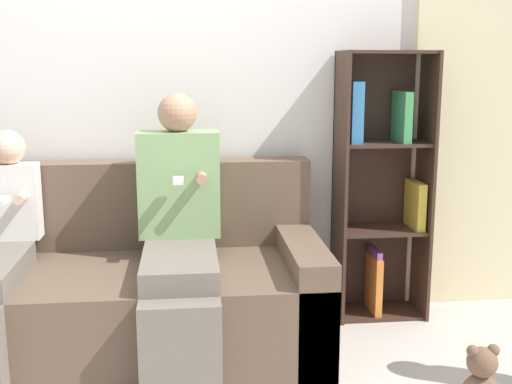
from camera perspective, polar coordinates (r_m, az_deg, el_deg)
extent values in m
cube|color=silver|center=(3.68, -7.81, 8.54)|extent=(10.00, 0.06, 2.55)
cube|color=beige|center=(4.01, 18.60, 5.19)|extent=(0.72, 0.04, 2.12)
cube|color=brown|center=(3.31, -12.89, -10.73)|extent=(2.14, 0.76, 0.45)
cube|color=brown|center=(3.67, -12.22, -4.50)|extent=(2.14, 0.19, 0.93)
cube|color=brown|center=(3.31, 4.32, -9.31)|extent=(0.19, 0.76, 0.57)
cube|color=#70665B|center=(2.88, -6.72, -13.97)|extent=(0.36, 0.12, 0.45)
cube|color=#70665B|center=(3.09, -6.79, -6.60)|extent=(0.36, 0.55, 0.11)
cube|color=#84AD70|center=(3.37, -6.87, 0.70)|extent=(0.42, 0.19, 0.55)
sphere|color=tan|center=(3.32, -7.02, 7.00)|extent=(0.20, 0.20, 0.20)
cylinder|color=tan|center=(3.21, -4.86, 1.23)|extent=(0.05, 0.10, 0.05)
cube|color=white|center=(3.16, -6.93, 1.03)|extent=(0.05, 0.12, 0.02)
cube|color=white|center=(3.53, -20.90, -0.79)|extent=(0.28, 0.13, 0.39)
sphere|color=beige|center=(3.48, -21.23, 3.71)|extent=(0.18, 0.18, 0.18)
cylinder|color=beige|center=(3.40, -20.16, -0.52)|extent=(0.05, 0.10, 0.05)
cube|color=white|center=(3.37, -21.63, -0.72)|extent=(0.05, 0.12, 0.02)
cube|color=#3D281E|center=(3.65, 7.45, 0.35)|extent=(0.02, 0.32, 1.52)
cube|color=#3D281E|center=(3.79, 14.71, 0.50)|extent=(0.02, 0.32, 1.52)
cube|color=#3D281E|center=(3.85, 10.49, 0.85)|extent=(0.51, 0.02, 1.52)
cube|color=#3D281E|center=(3.92, 10.72, -10.40)|extent=(0.47, 0.28, 0.02)
cube|color=#3D281E|center=(3.77, 11.00, -3.31)|extent=(0.47, 0.28, 0.02)
cube|color=#3D281E|center=(3.67, 11.30, 4.26)|extent=(0.47, 0.28, 0.02)
cube|color=#3D281E|center=(3.65, 11.61, 12.08)|extent=(0.47, 0.28, 0.02)
cube|color=#934CA3|center=(3.85, 10.42, -7.67)|extent=(0.03, 0.21, 0.38)
cube|color=teal|center=(3.61, 8.63, 7.04)|extent=(0.06, 0.22, 0.34)
cube|color=gold|center=(3.80, 13.95, -1.09)|extent=(0.05, 0.24, 0.27)
cube|color=#429956|center=(3.69, 12.83, 6.55)|extent=(0.05, 0.24, 0.28)
cube|color=orange|center=(3.85, 10.41, -7.97)|extent=(0.04, 0.24, 0.34)
sphere|color=brown|center=(2.85, 19.47, -14.07)|extent=(0.13, 0.13, 0.13)
sphere|color=brown|center=(2.82, 18.70, -13.26)|extent=(0.05, 0.05, 0.05)
sphere|color=brown|center=(2.85, 20.35, -13.04)|extent=(0.05, 0.05, 0.05)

